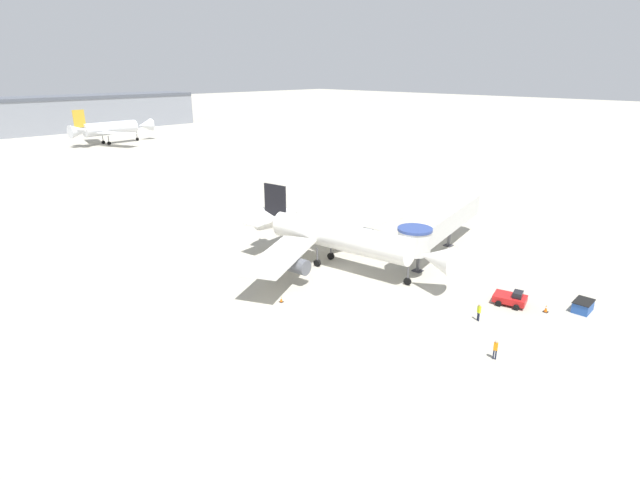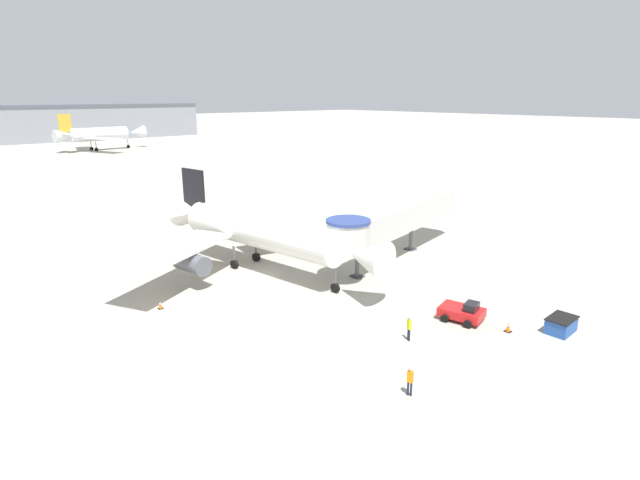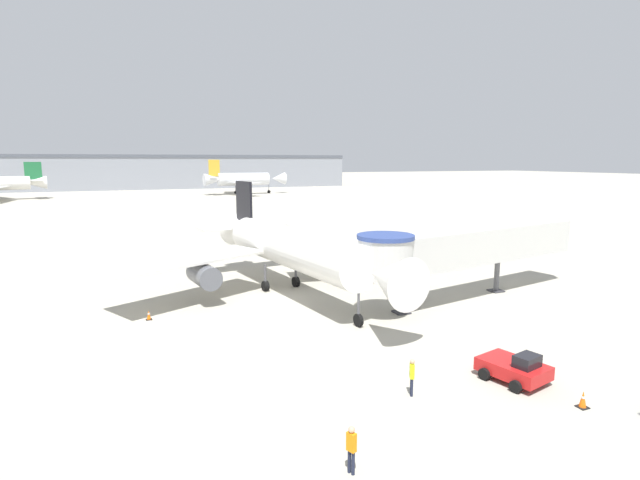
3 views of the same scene
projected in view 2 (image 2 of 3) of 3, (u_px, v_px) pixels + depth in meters
name	position (u px, v px, depth m)	size (l,w,h in m)	color
ground_plane	(256.00, 275.00, 48.71)	(800.00, 800.00, 0.00)	#A8A393
main_airplane	(255.00, 231.00, 49.43)	(29.96, 27.87, 9.17)	white
jet_bridge	(392.00, 220.00, 51.84)	(23.17, 7.60, 6.03)	silver
pushback_tug_red	(463.00, 312.00, 38.70)	(3.03, 3.67, 1.59)	red
service_container_blue	(561.00, 325.00, 36.74)	(2.50, 1.75, 1.18)	#234C9E
traffic_cone_port_wing	(160.00, 305.00, 40.87)	(0.42, 0.42, 0.69)	black
traffic_cone_starboard_wing	(349.00, 245.00, 57.29)	(0.39, 0.39, 0.65)	black
traffic_cone_apron_front	(508.00, 327.00, 36.88)	(0.48, 0.48, 0.79)	black
ground_crew_marshaller	(410.00, 379.00, 28.84)	(0.32, 0.40, 1.83)	#1E2338
ground_crew_wing_walker	(409.00, 327.00, 35.38)	(0.34, 0.41, 1.83)	#1E2338
background_jet_gold_tail	(98.00, 134.00, 156.38)	(28.35, 29.50, 11.46)	silver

